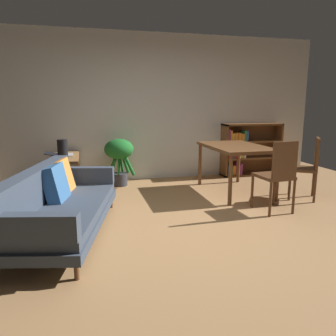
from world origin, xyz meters
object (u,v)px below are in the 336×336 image
fabric_couch (58,203)px  potted_floor_plant (119,154)px  open_laptop (61,154)px  desk_speaker (63,149)px  dining_chair_near (308,165)px  dining_table (236,150)px  dining_chair_far (278,173)px  media_console (66,174)px  bookshelf (246,150)px

fabric_couch → potted_floor_plant: 2.23m
open_laptop → desk_speaker: bearing=-80.3°
dining_chair_near → open_laptop: bearing=159.6°
dining_table → dining_chair_far: (0.09, -1.07, -0.16)m
dining_table → dining_chair_far: dining_chair_far is taller
media_console → dining_table: 2.77m
dining_chair_near → potted_floor_plant: bearing=150.5°
dining_chair_far → dining_table: bearing=94.7°
media_console → desk_speaker: (-0.02, -0.23, 0.45)m
open_laptop → potted_floor_plant: size_ratio=0.54×
potted_floor_plant → bookshelf: (2.58, 0.27, -0.06)m
dining_table → dining_chair_near: (0.90, -0.62, -0.17)m
desk_speaker → open_laptop: bearing=99.7°
dining_chair_far → fabric_couch: bearing=-178.8°
fabric_couch → dining_chair_far: dining_chair_far is taller
fabric_couch → desk_speaker: desk_speaker is taller
open_laptop → potted_floor_plant: (0.96, 0.16, -0.06)m
dining_table → bookshelf: (0.80, 1.17, -0.19)m
media_console → dining_chair_near: dining_chair_near is taller
dining_chair_far → bookshelf: (0.71, 2.25, -0.03)m
potted_floor_plant → dining_table: bearing=-26.9°
fabric_couch → bookshelf: bookshelf is taller
media_console → dining_chair_near: (3.57, -1.27, 0.22)m
open_laptop → media_console: bearing=-50.0°
dining_chair_near → dining_chair_far: dining_chair_far is taller
dining_table → bookshelf: bearing=55.6°
potted_floor_plant → dining_table: (1.78, -0.90, 0.13)m
potted_floor_plant → dining_chair_near: bearing=-29.5°
desk_speaker → dining_chair_near: bearing=-16.1°
potted_floor_plant → dining_chair_near: size_ratio=0.89×
media_console → potted_floor_plant: size_ratio=1.40×
media_console → dining_chair_near: size_ratio=1.24×
open_laptop → bookshelf: size_ratio=0.37×
fabric_couch → media_console: fabric_couch is taller
dining_table → bookshelf: 1.43m
open_laptop → potted_floor_plant: bearing=9.5°
dining_chair_near → bookshelf: size_ratio=0.77×
open_laptop → dining_table: 2.84m
fabric_couch → dining_chair_far: (2.76, 0.06, 0.18)m
potted_floor_plant → dining_chair_far: size_ratio=0.86×
dining_chair_near → media_console: bearing=160.4°
desk_speaker → dining_table: (2.69, -0.42, -0.05)m
fabric_couch → dining_chair_near: 3.62m
desk_speaker → dining_chair_far: bearing=-28.3°
media_console → dining_chair_far: bearing=-32.1°
fabric_couch → media_console: (0.01, 1.79, -0.06)m
media_console → desk_speaker: size_ratio=3.93×
media_console → open_laptop: size_ratio=2.58×
desk_speaker → dining_chair_far: size_ratio=0.30×
fabric_couch → bookshelf: bearing=33.6°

